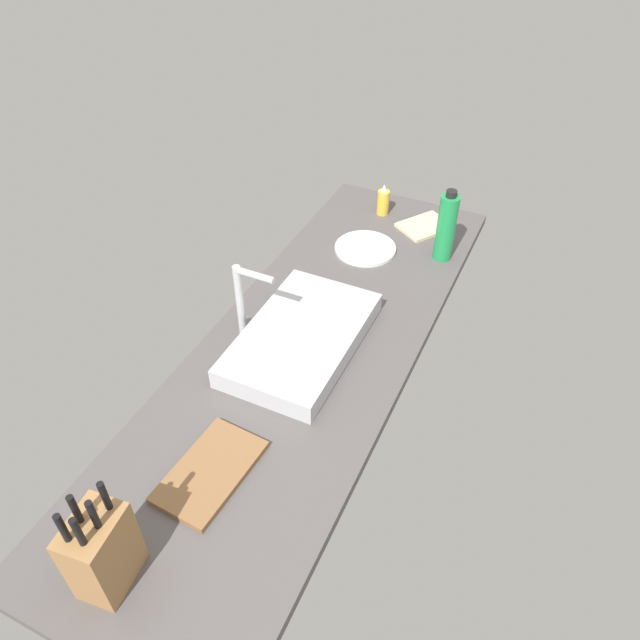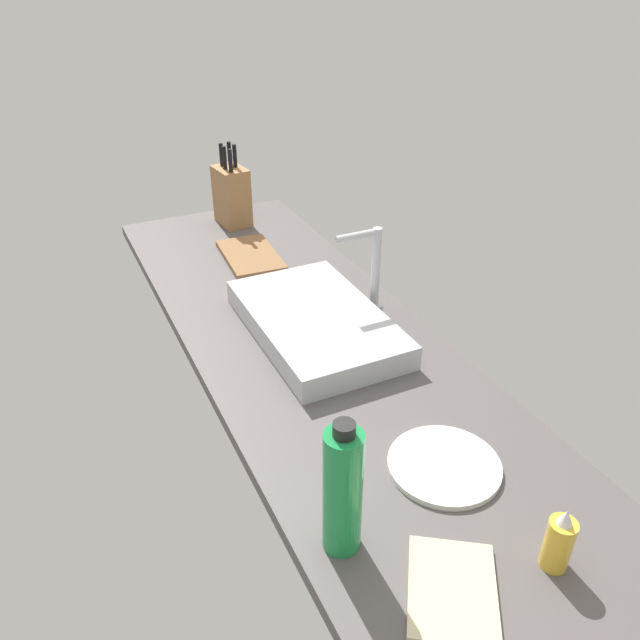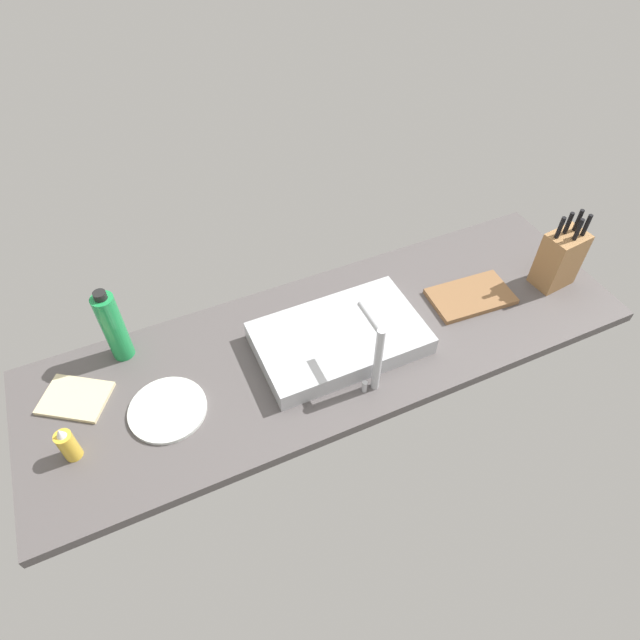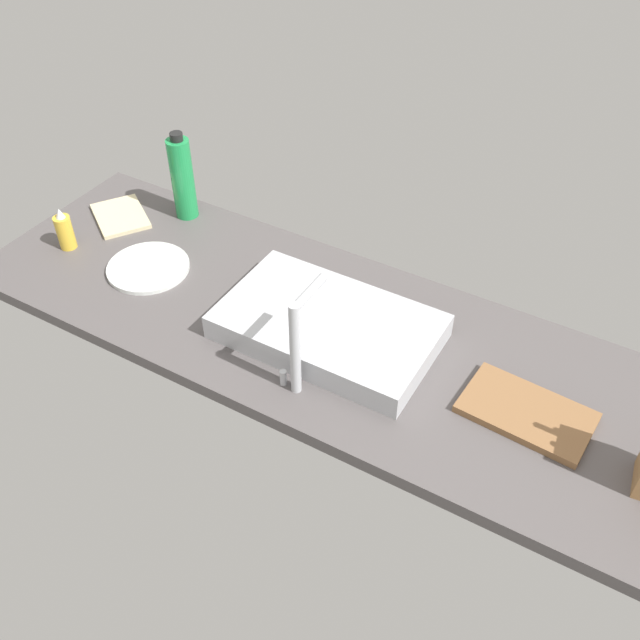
{
  "view_description": "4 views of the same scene",
  "coord_description": "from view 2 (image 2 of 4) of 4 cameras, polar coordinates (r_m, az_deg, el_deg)",
  "views": [
    {
      "loc": [
        -115.49,
        -57.87,
        127.15
      ],
      "look_at": [
        5.57,
        -0.93,
        9.73
      ],
      "focal_mm": 33.75,
      "sensor_mm": 36.0,
      "label": 1
    },
    {
      "loc": [
        123.64,
        -56.43,
        91.4
      ],
      "look_at": [
        1.09,
        2.19,
        8.51
      ],
      "focal_mm": 35.23,
      "sensor_mm": 36.0,
      "label": 2
    },
    {
      "loc": [
        49.25,
        97.57,
        133.87
      ],
      "look_at": [
        3.2,
        -3.45,
        11.45
      ],
      "focal_mm": 30.34,
      "sensor_mm": 36.0,
      "label": 3
    },
    {
      "loc": [
        -62.07,
        110.68,
        122.06
      ],
      "look_at": [
        0.43,
        3.5,
        9.32
      ],
      "focal_mm": 39.98,
      "sensor_mm": 36.0,
      "label": 4
    }
  ],
  "objects": [
    {
      "name": "cutting_board",
      "position": [
        2.03,
        -6.34,
        5.81
      ],
      "size": [
        28.53,
        17.94,
        1.8
      ],
      "primitive_type": "cube",
      "rotation": [
        0.0,
        0.0,
        -0.07
      ],
      "color": "brown",
      "rests_on": "countertop_slab"
    },
    {
      "name": "countertop_slab",
      "position": [
        1.63,
        -0.86,
        -2.02
      ],
      "size": [
        190.73,
        60.67,
        3.5
      ],
      "primitive_type": "cube",
      "color": "#514C4C",
      "rests_on": "ground"
    },
    {
      "name": "sink_basin",
      "position": [
        1.62,
        -0.37,
        -0.22
      ],
      "size": [
        51.19,
        30.82,
        6.38
      ],
      "primitive_type": "cube",
      "color": "#B7BABF",
      "rests_on": "countertop_slab"
    },
    {
      "name": "water_bottle",
      "position": [
        1.04,
        2.06,
        -15.24
      ],
      "size": [
        6.54,
        6.54,
        26.37
      ],
      "color": "#1E8E47",
      "rests_on": "countertop_slab"
    },
    {
      "name": "soap_bottle",
      "position": [
        1.13,
        20.86,
        -18.33
      ],
      "size": [
        4.59,
        4.59,
        12.54
      ],
      "color": "gold",
      "rests_on": "countertop_slab"
    },
    {
      "name": "faucet",
      "position": [
        1.65,
        4.71,
        4.91
      ],
      "size": [
        5.5,
        13.03,
        25.0
      ],
      "color": "#B7BABF",
      "rests_on": "countertop_slab"
    },
    {
      "name": "dish_towel",
      "position": [
        1.09,
        11.92,
        -22.9
      ],
      "size": [
        22.97,
        21.68,
        1.2
      ],
      "primitive_type": "cube",
      "rotation": [
        0.0,
        0.0,
        -0.59
      ],
      "color": "beige",
      "rests_on": "countertop_slab"
    },
    {
      "name": "dinner_plate",
      "position": [
        1.27,
        11.22,
        -12.81
      ],
      "size": [
        22.05,
        22.05,
        1.2
      ],
      "primitive_type": "cylinder",
      "color": "silver",
      "rests_on": "countertop_slab"
    },
    {
      "name": "knife_block",
      "position": [
        2.27,
        -8.02,
        11.17
      ],
      "size": [
        14.06,
        10.71,
        28.17
      ],
      "rotation": [
        0.0,
        0.0,
        0.11
      ],
      "color": "#9E7042",
      "rests_on": "countertop_slab"
    }
  ]
}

